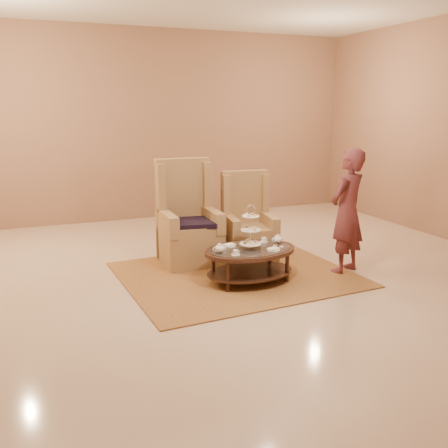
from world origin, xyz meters
name	(u,v)px	position (x,y,z in m)	size (l,w,h in m)	color
ground	(234,283)	(0.00, 0.00, 0.00)	(8.00, 8.00, 0.00)	beige
ceiling	(234,283)	(0.00, 0.00, 0.00)	(8.00, 8.00, 0.02)	beige
wall_back	(151,126)	(0.00, 4.00, 1.75)	(8.00, 0.04, 3.50)	#966B51
rug	(236,274)	(0.14, 0.27, 0.01)	(2.95, 2.51, 0.02)	#A97A3C
tea_table	(250,255)	(0.19, -0.04, 0.35)	(1.20, 0.87, 0.97)	black
armchair_left	(188,228)	(-0.25, 1.06, 0.48)	(0.77, 0.80, 1.41)	#A9814F
armchair_right	(248,230)	(0.58, 0.89, 0.41)	(0.75, 0.77, 1.23)	#A9814F
person	(347,212)	(1.51, -0.13, 0.80)	(0.69, 0.59, 1.60)	brown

